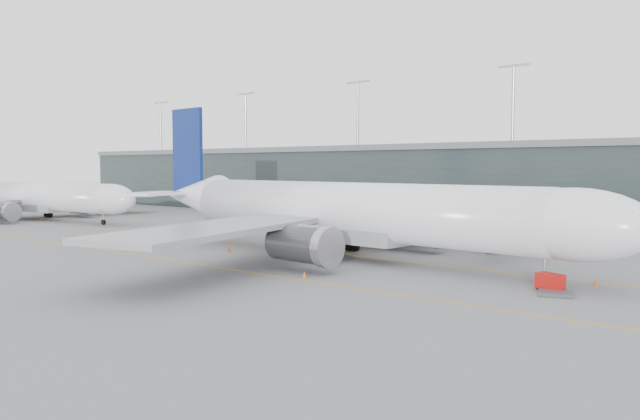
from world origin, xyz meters
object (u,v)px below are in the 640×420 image
Objects in this scene: main_aircraft at (346,212)px; second_aircraft at (38,197)px; gse_cart at (550,281)px; jet_bridge at (512,211)px.

main_aircraft is 79.99m from second_aircraft.
main_aircraft is at bearing -168.00° from gse_cart.
jet_bridge reaches higher than gse_cart.
jet_bridge is at bearing 139.34° from gse_cart.
gse_cart is at bearing -86.96° from jet_bridge.
jet_bridge is at bearing 75.23° from main_aircraft.
gse_cart is at bearing -10.14° from second_aircraft.
jet_bridge is 16.78× the size of gse_cart.
jet_bridge is 35.81m from gse_cart.
gse_cart is (16.20, -31.74, -3.54)m from jet_bridge.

